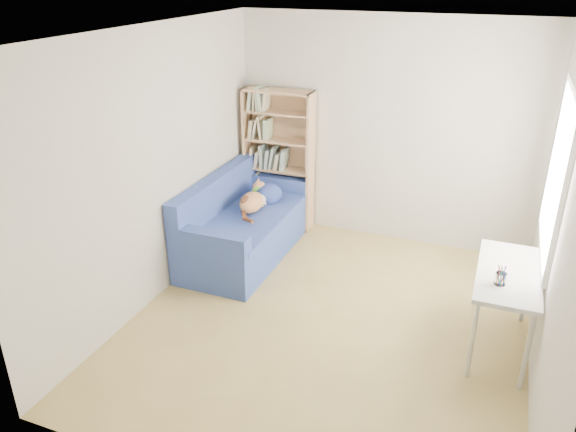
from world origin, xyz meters
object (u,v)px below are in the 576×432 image
object	(u,v)px
bookshelf	(279,165)
pen_cup	(501,277)
desk	(508,281)
sofa	(243,226)

from	to	relation	value
bookshelf	pen_cup	xyz separation A→B (m)	(2.67, -1.90, 0.02)
desk	pen_cup	distance (m)	0.28
desk	pen_cup	xyz separation A→B (m)	(-0.07, -0.24, 0.15)
sofa	bookshelf	bearing A→B (deg)	85.21
desk	sofa	bearing A→B (deg)	164.73
desk	pen_cup	size ratio (longest dim) A/B	6.54
bookshelf	pen_cup	world-z (taller)	bookshelf
sofa	bookshelf	xyz separation A→B (m)	(0.08, 0.89, 0.45)
pen_cup	bookshelf	bearing A→B (deg)	144.59
bookshelf	sofa	bearing A→B (deg)	-95.08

